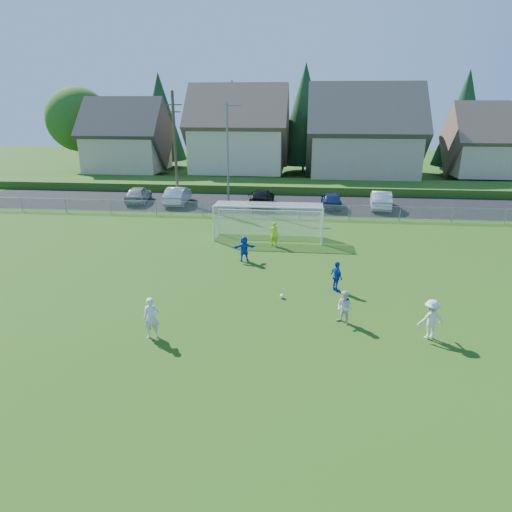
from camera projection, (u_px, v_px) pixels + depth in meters
The scene contains 21 objects.
ground at pixel (232, 361), 16.75m from camera, with size 160.00×160.00×0.00m, color #193D0C.
asphalt_lot at pixel (279, 204), 42.64m from camera, with size 60.00×60.00×0.00m, color black.
grass_embankment at pixel (283, 186), 49.57m from camera, with size 70.00×6.00×0.80m, color #1E420F.
soccer_ball at pixel (282, 296), 22.09m from camera, with size 0.22×0.22×0.22m, color white.
player_white_a at pixel (151, 318), 18.20m from camera, with size 0.62×0.41×1.71m, color silver.
player_white_b at pixel (345, 308), 19.37m from camera, with size 0.73×0.57×1.50m, color silver.
player_white_c at pixel (431, 319), 18.16m from camera, with size 1.07×0.62×1.66m, color silver.
player_blue_a at pixel (337, 276), 22.76m from camera, with size 0.91×0.38×1.55m, color #1240B2.
player_blue_b at pixel (244, 249), 27.11m from camera, with size 1.43×0.46×1.54m, color #1240B2.
goalkeeper at pixel (274, 234), 29.92m from camera, with size 0.59×0.39×1.62m, color #C0ED1B.
car_a at pixel (138, 194), 43.02m from camera, with size 1.81×4.50×1.53m, color #94989B.
car_b at pixel (178, 195), 42.33m from camera, with size 1.69×4.86×1.60m, color silver.
car_d at pixel (261, 197), 41.80m from camera, with size 2.04×5.03×1.46m, color black.
car_e at pixel (331, 200), 40.71m from camera, with size 1.76×4.37×1.49m, color #16244E.
car_f at pixel (381, 200), 40.46m from camera, with size 1.68×4.83×1.59m, color silver.
soccer_goal at pixel (269, 216), 31.34m from camera, with size 7.42×1.90×2.50m.
chainlink_fence at pixel (275, 210), 37.26m from camera, with size 52.06×0.06×1.20m.
streetlight at pixel (228, 152), 40.13m from camera, with size 1.38×0.18×9.00m.
utility_pole at pixel (175, 147), 41.50m from camera, with size 1.60×0.26×10.00m.
houses_row at pixel (304, 117), 54.17m from camera, with size 53.90×11.45×13.27m.
tree_row at pixel (297, 119), 60.31m from camera, with size 65.98×12.36×13.80m.
Camera 1 is at (2.46, -14.44, 9.05)m, focal length 32.00 mm.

